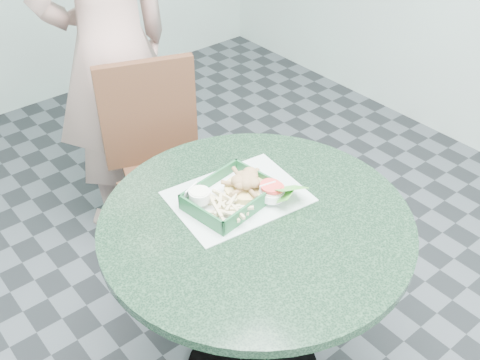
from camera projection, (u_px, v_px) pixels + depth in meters
cafe_table at (255, 263)px, 1.77m from camera, size 0.93×0.93×0.75m
dining_chair at (165, 158)px, 2.32m from camera, size 0.39×0.40×0.93m
diner_person at (106, 17)px, 2.24m from camera, size 0.79×0.56×2.05m
placemat at (238, 202)px, 1.75m from camera, size 0.43×0.35×0.00m
food_basket at (230, 204)px, 1.71m from camera, size 0.25×0.19×0.05m
crab_sandwich at (248, 189)px, 1.71m from camera, size 0.13×0.13×0.08m
fries_pile at (223, 209)px, 1.66m from camera, size 0.11×0.12×0.04m
sauce_ramekin at (199, 198)px, 1.68m from camera, size 0.06×0.06×0.04m
garnish_cup at (276, 200)px, 1.69m from camera, size 0.12×0.11×0.05m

